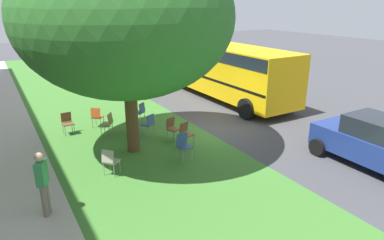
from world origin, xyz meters
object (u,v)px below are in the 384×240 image
(chair_9, at_px, (172,127))
(chair_1, at_px, (149,123))
(parked_car, at_px, (375,142))
(pedestrian_0, at_px, (43,181))
(chair_6, at_px, (108,122))
(chair_3, at_px, (97,116))
(chair_2, at_px, (110,160))
(school_bus, at_px, (219,65))
(chair_4, at_px, (140,111))
(chair_5, at_px, (183,144))
(chair_7, at_px, (67,122))
(chair_8, at_px, (131,119))
(street_tree, at_px, (126,18))
(chair_0, at_px, (186,132))

(chair_9, bearing_deg, chair_1, 35.27)
(parked_car, bearing_deg, pedestrian_0, 74.92)
(chair_6, height_order, pedestrian_0, pedestrian_0)
(chair_1, distance_m, chair_3, 2.48)
(chair_2, distance_m, school_bus, 10.27)
(chair_2, xyz_separation_m, pedestrian_0, (-1.16, 2.01, 0.41))
(chair_4, bearing_deg, chair_9, -173.50)
(chair_4, bearing_deg, parked_car, -148.53)
(chair_4, distance_m, chair_6, 1.81)
(chair_4, xyz_separation_m, parked_car, (-7.79, -4.77, 0.32))
(chair_5, xyz_separation_m, parked_car, (-3.62, -4.94, 0.32))
(chair_6, bearing_deg, school_bus, -69.81)
(chair_7, distance_m, chair_9, 4.29)
(chair_2, height_order, chair_5, same)
(school_bus, relative_size, pedestrian_0, 6.15)
(chair_6, relative_size, pedestrian_0, 0.52)
(chair_1, bearing_deg, chair_8, 28.78)
(street_tree, distance_m, chair_0, 4.47)
(chair_8, bearing_deg, street_tree, 161.23)
(street_tree, xyz_separation_m, pedestrian_0, (-2.54, 3.30, -3.62))
(school_bus, bearing_deg, chair_8, 113.84)
(chair_5, bearing_deg, chair_4, -2.34)
(chair_3, distance_m, pedestrian_0, 6.27)
(chair_8, xyz_separation_m, parked_car, (-6.95, -5.53, 0.32))
(chair_2, bearing_deg, street_tree, -43.02)
(chair_9, bearing_deg, pedestrian_0, 118.81)
(chair_1, distance_m, chair_4, 1.68)
(chair_3, height_order, chair_4, same)
(street_tree, xyz_separation_m, chair_3, (3.02, 0.43, -4.03))
(street_tree, height_order, chair_2, street_tree)
(parked_car, bearing_deg, chair_6, 42.25)
(chair_1, distance_m, chair_8, 0.93)
(chair_3, bearing_deg, chair_8, -137.66)
(chair_9, distance_m, parked_car, 6.94)
(chair_6, height_order, school_bus, school_bus)
(chair_2, bearing_deg, chair_3, -11.08)
(chair_0, relative_size, chair_8, 1.00)
(chair_7, height_order, chair_9, same)
(street_tree, bearing_deg, chair_1, -45.89)
(street_tree, relative_size, chair_0, 8.07)
(chair_2, relative_size, chair_3, 1.00)
(chair_8, bearing_deg, chair_4, -42.27)
(parked_car, height_order, school_bus, school_bus)
(chair_6, xyz_separation_m, chair_7, (0.90, 1.38, 0.00))
(parked_car, height_order, pedestrian_0, pedestrian_0)
(chair_6, bearing_deg, chair_1, -124.98)
(chair_4, bearing_deg, chair_1, 169.19)
(chair_6, xyz_separation_m, parked_car, (-7.08, -6.43, 0.32))
(school_bus, bearing_deg, chair_5, 136.96)
(chair_0, relative_size, chair_1, 1.00)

